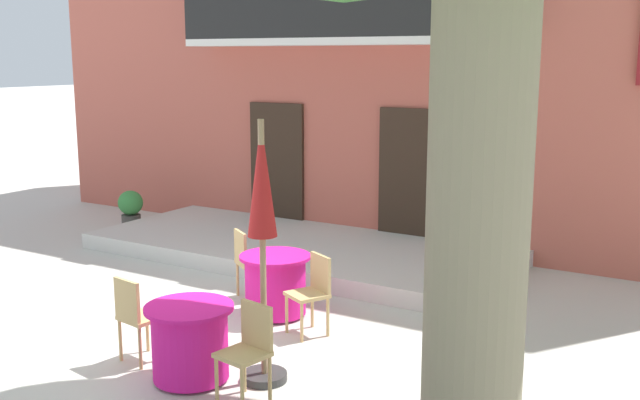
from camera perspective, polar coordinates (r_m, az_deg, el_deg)
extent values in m
plane|color=beige|center=(8.69, -11.16, -10.28)|extent=(120.00, 120.00, 0.00)
cube|color=#BC5B4C|center=(14.36, 5.74, 13.42)|extent=(13.00, 4.00, 7.50)
cube|color=#332319|center=(13.38, -3.29, 2.47)|extent=(1.10, 0.08, 2.30)
cube|color=#332319|center=(12.12, 6.91, 1.52)|extent=(1.10, 0.08, 2.30)
cube|color=silver|center=(12.29, 0.92, 11.98)|extent=(5.60, 0.65, 0.12)
cube|color=black|center=(12.06, 0.20, 14.43)|extent=(5.60, 0.06, 0.90)
cylinder|color=#47423D|center=(13.62, -7.62, 12.63)|extent=(0.34, 0.34, 0.28)
ellipsoid|color=#38843D|center=(13.64, -7.65, 13.80)|extent=(0.45, 0.45, 0.28)
cylinder|color=#995638|center=(12.32, 0.98, 12.82)|extent=(0.24, 0.24, 0.24)
ellipsoid|color=#38843D|center=(12.34, 0.99, 14.43)|extent=(0.31, 0.31, 0.45)
cylinder|color=slate|center=(11.34, 11.34, 12.81)|extent=(0.35, 0.35, 0.26)
ellipsoid|color=#4C8E38|center=(11.35, 11.39, 14.24)|extent=(0.46, 0.46, 0.31)
cube|color=silver|center=(11.78, -1.72, -3.78)|extent=(6.65, 2.76, 0.25)
cylinder|color=#7F755B|center=(5.50, 11.92, -1.88)|extent=(0.75, 0.75, 3.84)
cylinder|color=#DB1984|center=(7.48, -9.86, -10.77)|extent=(0.74, 0.74, 0.68)
cylinder|color=#DB1984|center=(7.35, -9.95, -8.09)|extent=(0.86, 0.86, 0.04)
cylinder|color=#2D2823|center=(7.62, -9.77, -13.25)|extent=(0.44, 0.44, 0.03)
cylinder|color=tan|center=(6.79, -5.95, -14.33)|extent=(0.04, 0.04, 0.45)
cylinder|color=tan|center=(7.02, -7.88, -13.48)|extent=(0.04, 0.04, 0.45)
cylinder|color=tan|center=(7.00, -3.85, -13.48)|extent=(0.04, 0.04, 0.45)
cylinder|color=tan|center=(7.23, -5.79, -12.70)|extent=(0.04, 0.04, 0.45)
cube|color=tan|center=(6.91, -5.91, -11.64)|extent=(0.47, 0.47, 0.04)
cube|color=tan|center=(6.94, -4.84, -9.48)|extent=(0.38, 0.11, 0.42)
cylinder|color=tan|center=(8.31, -13.02, -9.71)|extent=(0.04, 0.04, 0.45)
cylinder|color=tan|center=(8.06, -11.56, -10.33)|extent=(0.04, 0.04, 0.45)
cylinder|color=tan|center=(8.13, -14.97, -10.28)|extent=(0.04, 0.04, 0.45)
cylinder|color=tan|center=(7.87, -13.54, -10.94)|extent=(0.04, 0.04, 0.45)
cube|color=tan|center=(8.01, -13.35, -8.67)|extent=(0.46, 0.46, 0.04)
cube|color=tan|center=(7.84, -14.49, -7.39)|extent=(0.38, 0.10, 0.42)
cylinder|color=#DB1984|center=(9.14, -3.42, -6.57)|extent=(0.74, 0.74, 0.68)
cylinder|color=#DB1984|center=(9.04, -3.44, -4.33)|extent=(0.86, 0.86, 0.04)
cylinder|color=#2D2823|center=(9.25, -3.39, -8.67)|extent=(0.44, 0.44, 0.03)
cylinder|color=tan|center=(10.06, -4.46, -5.80)|extent=(0.04, 0.04, 0.45)
cylinder|color=tan|center=(9.76, -3.75, -6.32)|extent=(0.04, 0.04, 0.45)
cylinder|color=tan|center=(9.95, -6.30, -6.02)|extent=(0.04, 0.04, 0.45)
cylinder|color=tan|center=(9.65, -5.64, -6.56)|extent=(0.04, 0.04, 0.45)
cube|color=tan|center=(9.78, -5.06, -4.80)|extent=(0.55, 0.55, 0.04)
cube|color=tan|center=(9.67, -6.09, -3.60)|extent=(0.34, 0.24, 0.42)
cylinder|color=tan|center=(8.35, -1.40, -9.33)|extent=(0.04, 0.04, 0.45)
cylinder|color=tan|center=(8.63, -2.56, -8.66)|extent=(0.04, 0.04, 0.45)
cylinder|color=tan|center=(8.51, 0.60, -8.91)|extent=(0.04, 0.04, 0.45)
cylinder|color=tan|center=(8.79, -0.60, -8.27)|extent=(0.04, 0.04, 0.45)
cube|color=tan|center=(8.49, -0.99, -7.23)|extent=(0.54, 0.54, 0.04)
cube|color=tan|center=(8.51, 0.05, -5.56)|extent=(0.36, 0.21, 0.42)
cylinder|color=#997A56|center=(7.10, -4.38, -4.14)|extent=(0.06, 0.06, 2.55)
cylinder|color=#333333|center=(7.51, -4.24, -13.27)|extent=(0.44, 0.44, 0.08)
cone|color=#B21E1E|center=(6.94, -4.47, 1.65)|extent=(0.28, 0.28, 1.10)
cylinder|color=#47423D|center=(14.11, -14.18, -1.61)|extent=(0.35, 0.35, 0.26)
ellipsoid|color=#38843D|center=(14.04, -14.25, -0.20)|extent=(0.45, 0.45, 0.44)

